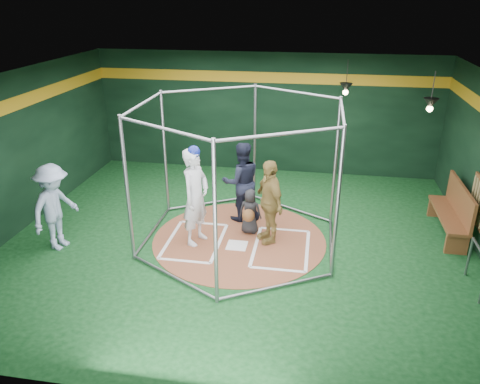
% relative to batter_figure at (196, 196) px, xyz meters
% --- Properties ---
extents(room_shell, '(10.10, 9.10, 3.53)m').
position_rel_batter_figure_xyz_m(room_shell, '(0.89, 0.25, 0.67)').
color(room_shell, '#0B3313').
rests_on(room_shell, ground).
extents(clay_disc, '(3.80, 3.80, 0.01)m').
position_rel_batter_figure_xyz_m(clay_disc, '(0.89, 0.24, -1.08)').
color(clay_disc, brown).
rests_on(clay_disc, ground).
extents(home_plate, '(0.43, 0.43, 0.01)m').
position_rel_batter_figure_xyz_m(home_plate, '(0.89, -0.06, -1.07)').
color(home_plate, white).
rests_on(home_plate, clay_disc).
extents(batter_box_left, '(1.17, 1.77, 0.01)m').
position_rel_batter_figure_xyz_m(batter_box_left, '(-0.06, -0.01, -1.07)').
color(batter_box_left, white).
rests_on(batter_box_left, clay_disc).
extents(batter_box_right, '(1.17, 1.77, 0.01)m').
position_rel_batter_figure_xyz_m(batter_box_right, '(1.84, -0.01, -1.07)').
color(batter_box_right, white).
rests_on(batter_box_right, clay_disc).
extents(batting_cage, '(4.05, 4.67, 3.00)m').
position_rel_batter_figure_xyz_m(batting_cage, '(0.89, 0.24, 0.41)').
color(batting_cage, gray).
rests_on(batting_cage, ground).
extents(pendant_lamp_near, '(0.34, 0.34, 0.90)m').
position_rel_batter_figure_xyz_m(pendant_lamp_near, '(3.09, 3.84, 1.65)').
color(pendant_lamp_near, black).
rests_on(pendant_lamp_near, room_shell).
extents(pendant_lamp_far, '(0.34, 0.34, 0.90)m').
position_rel_batter_figure_xyz_m(pendant_lamp_far, '(4.89, 2.24, 1.65)').
color(pendant_lamp_far, black).
rests_on(pendant_lamp_far, room_shell).
extents(batter_figure, '(0.72, 0.89, 2.18)m').
position_rel_batter_figure_xyz_m(batter_figure, '(0.00, 0.00, 0.00)').
color(batter_figure, silver).
rests_on(batter_figure, clay_disc).
extents(visitor_leopard, '(0.95, 1.16, 1.85)m').
position_rel_batter_figure_xyz_m(visitor_leopard, '(1.53, 0.31, -0.15)').
color(visitor_leopard, tan).
rests_on(visitor_leopard, clay_disc).
extents(catcher_figure, '(0.53, 0.57, 1.04)m').
position_rel_batter_figure_xyz_m(catcher_figure, '(1.07, 0.58, -0.55)').
color(catcher_figure, black).
rests_on(catcher_figure, clay_disc).
extents(umpire, '(1.14, 1.03, 1.90)m').
position_rel_batter_figure_xyz_m(umpire, '(0.76, 1.27, -0.13)').
color(umpire, black).
rests_on(umpire, clay_disc).
extents(bystander_blue, '(0.93, 1.33, 1.87)m').
position_rel_batter_figure_xyz_m(bystander_blue, '(-2.83, -0.71, -0.15)').
color(bystander_blue, '#96A8C6').
rests_on(bystander_blue, ground).
extents(dugout_bench, '(0.47, 2.02, 1.18)m').
position_rel_batter_figure_xyz_m(dugout_bench, '(5.53, 1.31, -0.49)').
color(dugout_bench, brown).
rests_on(dugout_bench, ground).
extents(steel_railing, '(0.05, 0.96, 0.83)m').
position_rel_batter_figure_xyz_m(steel_railing, '(5.44, -0.86, -0.54)').
color(steel_railing, slate).
rests_on(steel_railing, ground).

